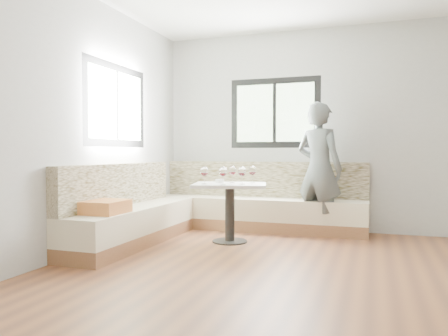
% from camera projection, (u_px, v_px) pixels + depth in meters
% --- Properties ---
extents(room, '(5.01, 5.01, 2.81)m').
position_uv_depth(room, '(308.00, 114.00, 3.70)').
color(room, brown).
rests_on(room, ground).
extents(banquette, '(2.90, 2.80, 0.95)m').
position_uv_depth(banquette, '(207.00, 210.00, 5.68)').
color(banquette, brown).
rests_on(banquette, ground).
extents(table, '(1.00, 0.85, 0.71)m').
position_uv_depth(table, '(230.00, 198.00, 5.25)').
color(table, black).
rests_on(table, ground).
extents(person, '(0.75, 0.64, 1.73)m').
position_uv_depth(person, '(319.00, 169.00, 5.69)').
color(person, '#535959').
rests_on(person, ground).
extents(olive_ramekin, '(0.11, 0.11, 0.04)m').
position_uv_depth(olive_ramekin, '(220.00, 181.00, 5.38)').
color(olive_ramekin, white).
rests_on(olive_ramekin, table).
extents(wine_glass_a, '(0.09, 0.09, 0.21)m').
position_uv_depth(wine_glass_a, '(204.00, 172.00, 5.12)').
color(wine_glass_a, white).
rests_on(wine_glass_a, table).
extents(wine_glass_b, '(0.09, 0.09, 0.21)m').
position_uv_depth(wine_glass_b, '(223.00, 172.00, 5.02)').
color(wine_glass_b, white).
rests_on(wine_glass_b, table).
extents(wine_glass_c, '(0.09, 0.09, 0.21)m').
position_uv_depth(wine_glass_c, '(242.00, 172.00, 5.09)').
color(wine_glass_c, white).
rests_on(wine_glass_c, table).
extents(wine_glass_d, '(0.09, 0.09, 0.21)m').
position_uv_depth(wine_glass_d, '(232.00, 171.00, 5.34)').
color(wine_glass_d, white).
rests_on(wine_glass_d, table).
extents(wine_glass_e, '(0.09, 0.09, 0.21)m').
position_uv_depth(wine_glass_e, '(252.00, 171.00, 5.32)').
color(wine_glass_e, white).
rests_on(wine_glass_e, table).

